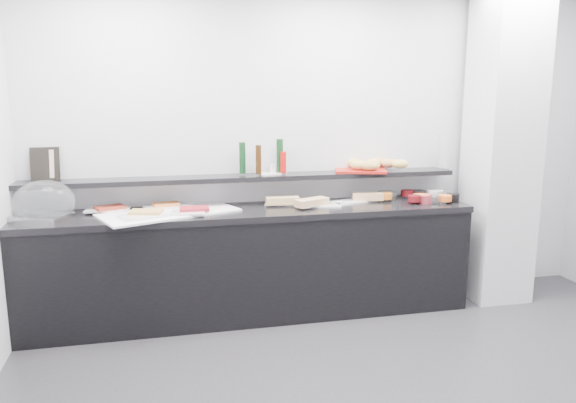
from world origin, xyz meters
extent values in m
cube|color=silver|center=(0.00, 2.00, 1.35)|extent=(5.00, 0.02, 2.70)
cube|color=silver|center=(1.50, 1.65, 1.35)|extent=(0.50, 0.50, 2.70)
cube|color=black|center=(-0.70, 1.70, 0.42)|extent=(3.60, 0.60, 0.85)
cube|color=black|center=(-0.70, 1.70, 0.88)|extent=(3.62, 0.62, 0.05)
cube|color=black|center=(-0.70, 1.88, 1.13)|extent=(3.60, 0.25, 0.04)
cube|color=#B9BCC0|center=(-2.28, 1.68, 0.92)|extent=(0.47, 0.40, 0.04)
ellipsoid|color=white|center=(-2.25, 1.68, 1.03)|extent=(0.52, 0.43, 0.34)
cube|color=white|center=(-1.35, 1.67, 0.91)|extent=(1.14, 0.84, 0.01)
cube|color=white|center=(-1.82, 1.84, 0.92)|extent=(0.35, 0.26, 0.01)
cube|color=maroon|center=(-1.80, 1.81, 0.94)|extent=(0.25, 0.21, 0.02)
cube|color=white|center=(-1.35, 1.84, 0.92)|extent=(0.41, 0.35, 0.01)
cube|color=orange|center=(-1.37, 1.85, 0.94)|extent=(0.22, 0.17, 0.02)
cube|color=silver|center=(-1.54, 1.53, 0.92)|extent=(0.39, 0.33, 0.01)
cube|color=tan|center=(-1.52, 1.59, 0.94)|extent=(0.26, 0.20, 0.02)
cube|color=silver|center=(-1.21, 1.57, 0.92)|extent=(0.29, 0.22, 0.01)
cube|color=maroon|center=(-1.16, 1.62, 0.94)|extent=(0.22, 0.14, 0.02)
cube|color=white|center=(-0.39, 1.81, 0.91)|extent=(0.37, 0.24, 0.01)
cube|color=tan|center=(-0.43, 1.77, 0.94)|extent=(0.28, 0.14, 0.06)
cylinder|color=#AEB0B5|center=(-0.47, 1.76, 0.92)|extent=(0.16, 0.01, 0.01)
cube|color=silver|center=(-0.14, 1.68, 0.91)|extent=(0.40, 0.24, 0.01)
cube|color=tan|center=(-0.21, 1.65, 0.94)|extent=(0.31, 0.22, 0.06)
cylinder|color=silver|center=(-0.21, 1.59, 0.92)|extent=(0.14, 0.10, 0.01)
cube|color=silver|center=(0.20, 1.79, 0.91)|extent=(0.43, 0.30, 0.01)
cube|color=tan|center=(0.33, 1.78, 0.94)|extent=(0.28, 0.15, 0.06)
cylinder|color=silver|center=(0.09, 1.72, 0.92)|extent=(0.16, 0.04, 0.01)
cylinder|color=white|center=(0.53, 1.83, 0.94)|extent=(0.21, 0.21, 0.07)
cylinder|color=orange|center=(0.48, 1.77, 0.95)|extent=(0.14, 0.14, 0.05)
cylinder|color=black|center=(0.82, 1.82, 0.94)|extent=(0.18, 0.18, 0.07)
cylinder|color=#530B0F|center=(0.73, 1.84, 0.95)|extent=(0.13, 0.13, 0.05)
cylinder|color=white|center=(1.02, 1.77, 0.94)|extent=(0.16, 0.16, 0.07)
cylinder|color=silver|center=(0.97, 1.80, 0.95)|extent=(0.19, 0.19, 0.05)
cylinder|color=maroon|center=(0.77, 1.60, 0.94)|extent=(0.13, 0.13, 0.07)
cylinder|color=#560C11|center=(0.68, 1.60, 0.95)|extent=(0.12, 0.12, 0.05)
cylinder|color=white|center=(0.81, 1.59, 0.94)|extent=(0.23, 0.23, 0.07)
cylinder|color=#CC5831|center=(0.76, 1.64, 0.95)|extent=(0.15, 0.15, 0.05)
cylinder|color=black|center=(1.04, 1.62, 0.94)|extent=(0.14, 0.14, 0.07)
cylinder|color=orange|center=(0.94, 1.56, 0.95)|extent=(0.13, 0.13, 0.05)
cube|color=black|center=(-2.27, 1.95, 1.28)|extent=(0.22, 0.08, 0.26)
cube|color=tan|center=(-2.30, 1.95, 1.28)|extent=(0.18, 0.06, 0.22)
cube|color=white|center=(-0.49, 1.89, 1.16)|extent=(0.25, 0.19, 0.01)
cylinder|color=#0E3316|center=(-0.73, 1.91, 1.29)|extent=(0.06, 0.06, 0.26)
cylinder|color=#341E09|center=(-0.61, 1.84, 1.28)|extent=(0.05, 0.05, 0.24)
cylinder|color=#0F3716|center=(-0.42, 1.91, 1.30)|extent=(0.06, 0.06, 0.28)
cylinder|color=#BA0F0D|center=(-0.40, 1.86, 1.25)|extent=(0.06, 0.06, 0.18)
cylinder|color=white|center=(-0.49, 1.89, 1.20)|extent=(0.03, 0.03, 0.07)
cylinder|color=white|center=(-0.47, 1.90, 1.20)|extent=(0.04, 0.04, 0.07)
cube|color=#A11611|center=(0.29, 1.87, 1.16)|extent=(0.50, 0.41, 0.02)
ellipsoid|color=gold|center=(0.27, 1.96, 1.21)|extent=(0.15, 0.12, 0.08)
ellipsoid|color=#BC8747|center=(0.51, 1.98, 1.21)|extent=(0.14, 0.11, 0.08)
ellipsoid|color=tan|center=(0.42, 1.93, 1.21)|extent=(0.15, 0.10, 0.08)
ellipsoid|color=#AB8941|center=(0.33, 1.78, 1.21)|extent=(0.18, 0.15, 0.08)
ellipsoid|color=#B59145|center=(0.36, 1.78, 1.21)|extent=(0.15, 0.10, 0.08)
ellipsoid|color=#D6B251|center=(0.64, 1.84, 1.21)|extent=(0.16, 0.11, 0.08)
ellipsoid|color=tan|center=(0.26, 1.84, 1.21)|extent=(0.17, 0.13, 0.08)
ellipsoid|color=#C4854B|center=(0.57, 1.91, 1.21)|extent=(0.16, 0.11, 0.08)
cylinder|color=white|center=(1.06, 1.85, 1.30)|extent=(0.12, 0.12, 0.30)
camera|label=1|loc=(-1.39, -2.68, 1.85)|focal=35.00mm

